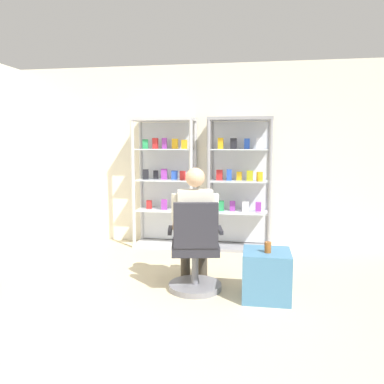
# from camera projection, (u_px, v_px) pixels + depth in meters

# --- Properties ---
(ground_plane) EXTENTS (7.20, 7.20, 0.00)m
(ground_plane) POSITION_uv_depth(u_px,v_px,m) (155.00, 336.00, 3.07)
(ground_plane) COLOR #C6B793
(back_wall) EXTENTS (6.00, 0.10, 2.70)m
(back_wall) POSITION_uv_depth(u_px,v_px,m) (204.00, 156.00, 5.84)
(back_wall) COLOR silver
(back_wall) RESTS_ON ground
(display_cabinet_left) EXTENTS (0.90, 0.45, 1.90)m
(display_cabinet_left) POSITION_uv_depth(u_px,v_px,m) (166.00, 182.00, 5.74)
(display_cabinet_left) COLOR #B7B7BC
(display_cabinet_left) RESTS_ON ground
(display_cabinet_right) EXTENTS (0.90, 0.45, 1.90)m
(display_cabinet_right) POSITION_uv_depth(u_px,v_px,m) (239.00, 183.00, 5.57)
(display_cabinet_right) COLOR gray
(display_cabinet_right) RESTS_ON ground
(office_chair) EXTENTS (0.61, 0.57, 0.96)m
(office_chair) POSITION_uv_depth(u_px,v_px,m) (195.00, 254.00, 3.96)
(office_chair) COLOR slate
(office_chair) RESTS_ON ground
(seated_shopkeeper) EXTENTS (0.54, 0.61, 1.29)m
(seated_shopkeeper) POSITION_uv_depth(u_px,v_px,m) (195.00, 221.00, 4.08)
(seated_shopkeeper) COLOR #3F382D
(seated_shopkeeper) RESTS_ON ground
(storage_crate) EXTENTS (0.46, 0.46, 0.48)m
(storage_crate) POSITION_uv_depth(u_px,v_px,m) (266.00, 275.00, 3.80)
(storage_crate) COLOR teal
(storage_crate) RESTS_ON ground
(tea_glass) EXTENTS (0.06, 0.06, 0.11)m
(tea_glass) POSITION_uv_depth(u_px,v_px,m) (268.00, 247.00, 3.71)
(tea_glass) COLOR brown
(tea_glass) RESTS_ON storage_crate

